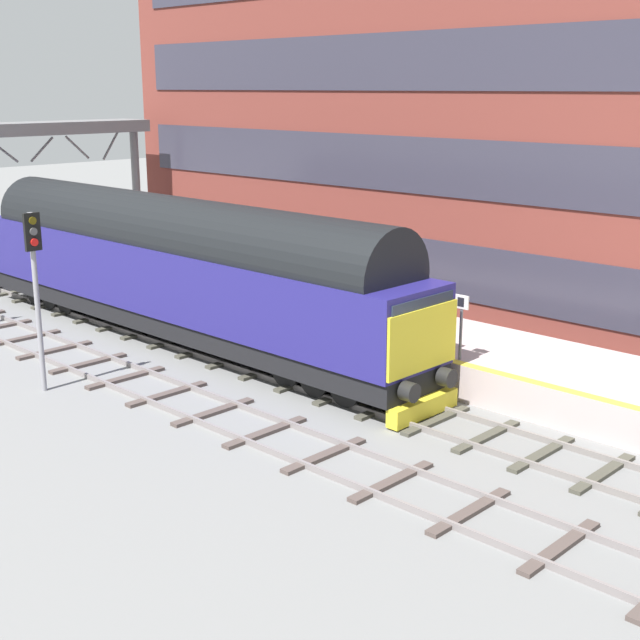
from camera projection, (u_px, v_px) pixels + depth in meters
ground_plane at (309, 382)px, 24.52m from camera, size 140.00×140.00×0.00m
track_main at (309, 380)px, 24.51m from camera, size 2.50×60.00×0.15m
track_adjacent_west at (214, 412)px, 22.13m from camera, size 2.50×60.00×0.15m
station_platform at (392, 339)px, 26.90m from camera, size 4.00×44.00×1.01m
station_building at (417, 68)px, 32.01m from camera, size 4.26×28.50×17.27m
diesel_locomotive at (177, 266)px, 27.83m from camera, size 2.74×19.98×4.68m
signal_post_near at (36, 279)px, 23.04m from camera, size 0.44×0.22×4.84m
platform_number_sign at (461, 317)px, 22.91m from camera, size 0.10×0.44×1.74m
waiting_passenger at (318, 281)px, 28.03m from camera, size 0.34×0.51×1.64m
overhead_footbridge at (3, 139)px, 34.93m from camera, size 12.72×2.00×6.58m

